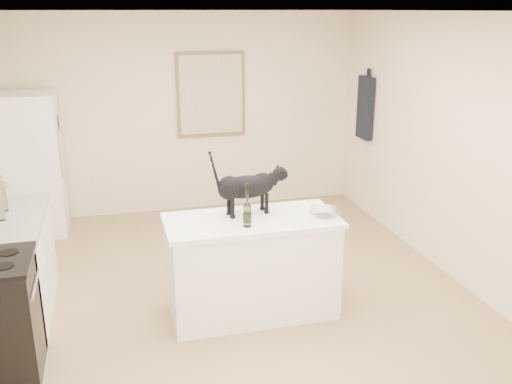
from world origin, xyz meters
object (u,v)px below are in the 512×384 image
at_px(glass_bowl, 325,213).
at_px(fridge, 32,165).
at_px(black_cat, 247,190).
at_px(wine_bottle, 247,208).

bearing_deg(glass_bowl, fridge, 135.28).
bearing_deg(fridge, black_cat, -50.07).
distance_m(wine_bottle, glass_bowl, 0.73).
xyz_separation_m(fridge, glass_bowl, (2.68, -2.65, 0.08)).
bearing_deg(black_cat, wine_bottle, -111.14).
xyz_separation_m(fridge, wine_bottle, (1.97, -2.72, 0.21)).
height_order(wine_bottle, glass_bowl, wine_bottle).
bearing_deg(wine_bottle, black_cat, 77.04).
xyz_separation_m(black_cat, glass_bowl, (0.65, -0.22, -0.19)).
xyz_separation_m(wine_bottle, glass_bowl, (0.71, 0.06, -0.13)).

